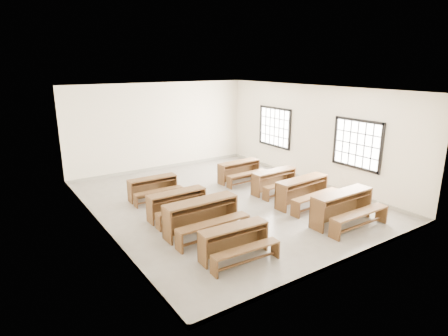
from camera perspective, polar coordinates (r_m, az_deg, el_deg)
room at (r=10.40m, az=0.41°, el=6.15°), size 8.50×8.50×3.20m
desk_set_0 at (r=7.78m, az=1.68°, el=-10.86°), size 1.53×0.85×0.67m
desk_set_1 at (r=8.78m, az=-3.34°, el=-7.07°), size 1.81×0.95×0.81m
desk_set_2 at (r=9.73m, az=-7.06°, el=-5.26°), size 1.56×0.83×0.70m
desk_set_3 at (r=11.19m, az=-10.72°, el=-2.78°), size 1.44×0.76×0.64m
desk_set_4 at (r=9.76m, az=17.74°, el=-5.46°), size 1.79×0.93×0.81m
desk_set_5 at (r=10.72m, az=12.01°, el=-3.26°), size 1.77×0.99×0.77m
desk_set_6 at (r=11.65m, az=7.76°, el=-1.76°), size 1.57×0.85×0.69m
desk_set_7 at (r=12.61m, az=2.42°, el=-0.30°), size 1.54×0.83×0.68m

